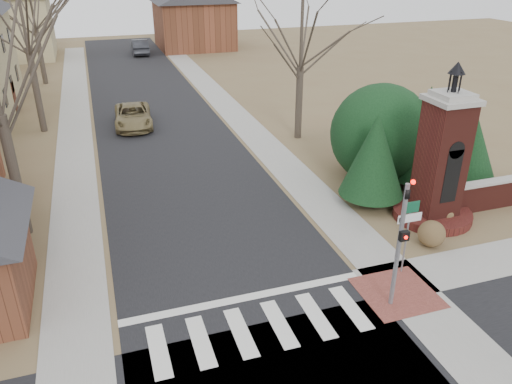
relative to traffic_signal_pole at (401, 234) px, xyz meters
name	(u,v)px	position (x,y,z in m)	size (l,w,h in m)	color
ground	(269,347)	(-4.30, -0.57, -2.59)	(120.00, 120.00, 0.00)	brown
main_street	(158,120)	(-4.30, 21.43, -2.58)	(8.00, 70.00, 0.01)	black
crosswalk_zone	(260,328)	(-4.30, 0.23, -2.58)	(8.00, 2.20, 0.02)	silver
stop_bar	(245,298)	(-4.30, 1.73, -2.58)	(8.00, 0.35, 0.02)	silver
sidewalk_right_main	(233,113)	(0.90, 21.43, -2.58)	(2.00, 60.00, 0.02)	gray
sidewalk_left	(75,128)	(-9.50, 21.43, -2.58)	(2.00, 60.00, 0.02)	gray
curb_apron	(397,293)	(0.50, 0.43, -2.57)	(2.40, 2.40, 0.02)	brown
traffic_signal_pole	(401,234)	(0.00, 0.00, 0.00)	(0.28, 0.41, 4.50)	slate
sign_post	(409,223)	(1.29, 1.41, -0.64)	(0.90, 0.07, 2.75)	slate
brick_gate_monument	(440,170)	(4.70, 4.42, -0.42)	(3.20, 3.20, 6.47)	#521E18
house_distant_right	(193,14)	(3.69, 47.42, 1.06)	(8.80, 8.80, 7.30)	brown
evergreen_near	(375,155)	(2.90, 6.43, -0.29)	(2.80, 2.80, 4.10)	#473D33
evergreen_mid	(425,131)	(6.20, 7.63, 0.01)	(3.40, 3.40, 4.70)	#473D33
evergreen_far	(473,148)	(8.20, 6.63, -0.69)	(2.40, 2.40, 3.30)	#473D33
evergreen_mass	(381,130)	(4.70, 8.93, -0.19)	(4.80, 4.80, 4.80)	black
bare_tree_3	(302,20)	(3.20, 15.43, 4.10)	(7.00, 7.00, 9.70)	#473D33
pickup_truck	(133,116)	(-5.90, 20.63, -1.91)	(2.24, 4.85, 1.35)	olive
distant_car	(140,47)	(-2.70, 45.31, -1.80)	(1.66, 4.75, 1.56)	#2E2F35
dry_shrub_left	(432,234)	(3.30, 2.59, -2.07)	(1.02, 1.02, 1.02)	brown
dry_shrub_right	(445,213)	(5.00, 4.03, -2.19)	(0.79, 0.79, 0.79)	brown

